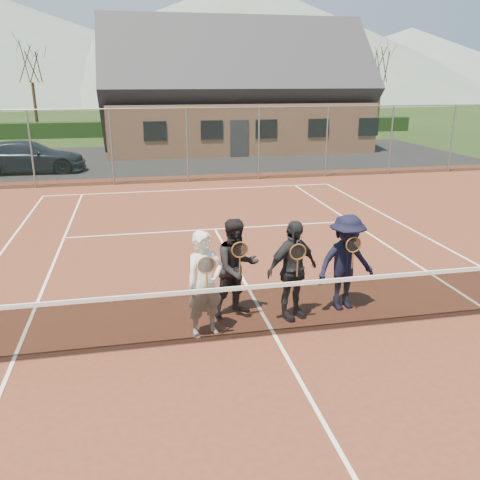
{
  "coord_description": "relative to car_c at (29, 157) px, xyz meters",
  "views": [
    {
      "loc": [
        -2.11,
        -7.33,
        4.13
      ],
      "look_at": [
        -0.28,
        1.5,
        1.25
      ],
      "focal_mm": 38.0,
      "sensor_mm": 36.0,
      "label": 1
    }
  ],
  "objects": [
    {
      "name": "player_d",
      "position": [
        8.4,
        -16.51,
        0.2
      ],
      "size": [
        1.26,
        0.87,
        1.8
      ],
      "color": "black",
      "rests_on": "court_surface"
    },
    {
      "name": "clubhouse",
      "position": [
        10.85,
        6.7,
        3.27
      ],
      "size": [
        15.6,
        8.2,
        7.7
      ],
      "color": "#9E6B4C",
      "rests_on": "ground"
    },
    {
      "name": "hedge_row",
      "position": [
        6.85,
        14.7,
        -0.17
      ],
      "size": [
        40.0,
        1.2,
        1.1
      ],
      "primitive_type": "cube",
      "color": "black",
      "rests_on": "ground"
    },
    {
      "name": "tree_d",
      "position": [
        18.85,
        15.7,
        5.08
      ],
      "size": [
        3.2,
        3.2,
        7.77
      ],
      "color": "#392614",
      "rests_on": "ground"
    },
    {
      "name": "hill_east",
      "position": [
        61.85,
        77.7,
        6.28
      ],
      "size": [
        90.0,
        90.0,
        14.0
      ],
      "primitive_type": "cone",
      "color": "slate",
      "rests_on": "ground"
    },
    {
      "name": "tree_e",
      "position": [
        24.85,
        15.7,
        5.08
      ],
      "size": [
        3.2,
        3.2,
        7.77
      ],
      "color": "#3A2215",
      "rests_on": "ground"
    },
    {
      "name": "tree_b",
      "position": [
        -2.15,
        15.7,
        5.08
      ],
      "size": [
        3.2,
        3.2,
        7.77
      ],
      "color": "#332012",
      "rests_on": "ground"
    },
    {
      "name": "tree_c",
      "position": [
        8.85,
        15.7,
        5.08
      ],
      "size": [
        3.2,
        3.2,
        7.77
      ],
      "color": "#3A2215",
      "rests_on": "ground"
    },
    {
      "name": "court_markings",
      "position": [
        6.85,
        -17.3,
        -0.69
      ],
      "size": [
        11.03,
        23.83,
        0.01
      ],
      "color": "white",
      "rests_on": "court_surface"
    },
    {
      "name": "court_surface",
      "position": [
        6.85,
        -17.3,
        -0.71
      ],
      "size": [
        30.0,
        30.0,
        0.02
      ],
      "primitive_type": "cube",
      "color": "#562819",
      "rests_on": "ground"
    },
    {
      "name": "perimeter_fence",
      "position": [
        6.85,
        -3.8,
        0.81
      ],
      "size": [
        30.07,
        0.07,
        3.02
      ],
      "color": "slate",
      "rests_on": "ground"
    },
    {
      "name": "tennis_net",
      "position": [
        6.85,
        -17.3,
        -0.18
      ],
      "size": [
        11.68,
        0.08,
        1.1
      ],
      "color": "slate",
      "rests_on": "ground"
    },
    {
      "name": "player_b",
      "position": [
        6.39,
        -16.38,
        0.2
      ],
      "size": [
        1.06,
        0.94,
        1.8
      ],
      "color": "black",
      "rests_on": "court_surface"
    },
    {
      "name": "tarmac_carpark",
      "position": [
        2.85,
        2.7,
        -0.71
      ],
      "size": [
        40.0,
        12.0,
        0.01
      ],
      "primitive_type": "cube",
      "color": "black",
      "rests_on": "ground"
    },
    {
      "name": "ground",
      "position": [
        6.85,
        2.7,
        -0.72
      ],
      "size": [
        220.0,
        220.0,
        0.0
      ],
      "primitive_type": "plane",
      "color": "#284217",
      "rests_on": "ground"
    },
    {
      "name": "player_c",
      "position": [
        7.32,
        -16.68,
        0.2
      ],
      "size": [
        1.14,
        0.79,
        1.8
      ],
      "color": "black",
      "rests_on": "court_surface"
    },
    {
      "name": "hill_centre",
      "position": [
        26.85,
        77.7,
        10.28
      ],
      "size": [
        120.0,
        120.0,
        22.0
      ],
      "primitive_type": "cone",
      "color": "slate",
      "rests_on": "ground"
    },
    {
      "name": "player_a",
      "position": [
        5.73,
        -17.0,
        0.21
      ],
      "size": [
        0.76,
        0.63,
        1.8
      ],
      "color": "white",
      "rests_on": "court_surface"
    },
    {
      "name": "car_c",
      "position": [
        0.0,
        0.0,
        0.0
      ],
      "size": [
        4.97,
        2.09,
        1.43
      ],
      "primitive_type": "imported",
      "rotation": [
        0.0,
        0.0,
        1.55
      ],
      "color": "#171F2E",
      "rests_on": "ground"
    }
  ]
}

